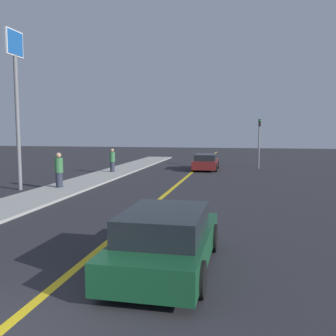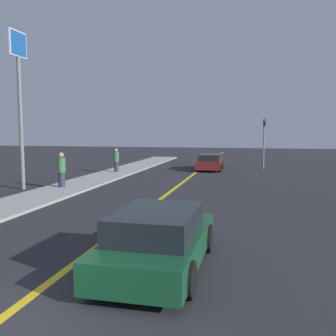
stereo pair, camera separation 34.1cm
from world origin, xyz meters
name	(u,v)px [view 1 (the left image)]	position (x,y,z in m)	size (l,w,h in m)	color
road_center_line	(183,180)	(0.00, 18.00, 0.00)	(0.20, 60.00, 0.01)	gold
sidewalk_left	(99,177)	(-5.30, 17.79, 0.05)	(2.53, 35.58, 0.10)	#9E9E99
car_near_right_lane	(166,240)	(1.91, 3.57, 0.64)	(2.01, 4.29, 1.32)	#144728
car_ahead_center	(206,162)	(0.78, 24.02, 0.58)	(1.89, 4.13, 1.20)	maroon
pedestrian_mid_group	(59,170)	(-5.60, 13.24, 0.98)	(0.41, 0.41, 1.76)	#282D3D
pedestrian_far_standing	(112,160)	(-5.37, 20.51, 0.90)	(0.37, 0.37, 1.61)	#282D3D
traffic_light	(259,138)	(4.74, 25.79, 2.37)	(0.18, 0.40, 3.84)	slate
roadside_sign	(16,81)	(-7.44, 12.68, 5.38)	(0.20, 1.33, 7.81)	slate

